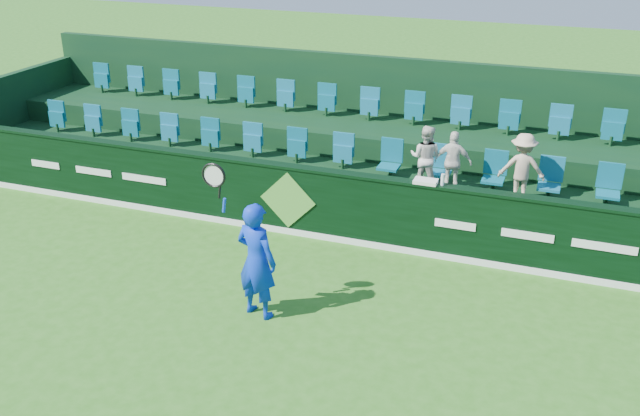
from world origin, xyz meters
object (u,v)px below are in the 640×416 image
at_px(towel, 426,181).
at_px(spectator_right, 522,168).
at_px(tennis_player, 256,260).
at_px(drinks_bottle, 443,180).
at_px(spectator_left, 425,157).
at_px(spectator_middle, 453,162).

bearing_deg(towel, spectator_right, 36.96).
bearing_deg(tennis_player, spectator_right, 49.60).
height_order(tennis_player, drinks_bottle, tennis_player).
bearing_deg(spectator_left, towel, 106.27).
distance_m(spectator_right, drinks_bottle, 1.64).
relative_size(tennis_player, spectator_right, 1.94).
bearing_deg(towel, spectator_middle, 76.74).
bearing_deg(spectator_right, towel, 31.61).
height_order(spectator_right, drinks_bottle, spectator_right).
xyz_separation_m(tennis_player, spectator_right, (3.37, 3.96, 0.50)).
bearing_deg(spectator_middle, drinks_bottle, 90.37).
bearing_deg(spectator_right, spectator_left, -5.35).
distance_m(tennis_player, spectator_left, 4.31).
relative_size(tennis_player, drinks_bottle, 11.98).
bearing_deg(drinks_bottle, spectator_left, 115.92).
height_order(spectator_right, towel, spectator_right).
height_order(tennis_player, spectator_right, tennis_player).
bearing_deg(spectator_middle, towel, 75.82).
distance_m(towel, drinks_bottle, 0.30).
xyz_separation_m(tennis_player, spectator_left, (1.63, 3.96, 0.48)).
relative_size(tennis_player, spectator_left, 2.00).
bearing_deg(spectator_middle, spectator_right, 179.08).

